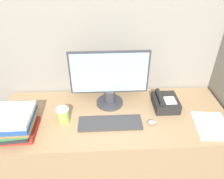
{
  "coord_description": "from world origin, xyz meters",
  "views": [
    {
      "loc": [
        -0.08,
        -0.89,
        1.79
      ],
      "look_at": [
        -0.01,
        0.36,
        0.94
      ],
      "focal_mm": 35.0,
      "sensor_mm": 36.0,
      "label": 1
    }
  ],
  "objects_px": {
    "desk_telephone": "(165,102)",
    "mouse": "(152,122)",
    "keyboard": "(110,123)",
    "coffee_cup": "(63,115)",
    "book_stack": "(16,122)",
    "monitor": "(109,80)"
  },
  "relations": [
    {
      "from": "mouse",
      "to": "coffee_cup",
      "type": "relative_size",
      "value": 0.54
    },
    {
      "from": "mouse",
      "to": "desk_telephone",
      "type": "height_order",
      "value": "desk_telephone"
    },
    {
      "from": "monitor",
      "to": "book_stack",
      "type": "distance_m",
      "value": 0.69
    },
    {
      "from": "coffee_cup",
      "to": "mouse",
      "type": "bearing_deg",
      "value": -5.58
    },
    {
      "from": "mouse",
      "to": "coffee_cup",
      "type": "xyz_separation_m",
      "value": [
        -0.62,
        0.06,
        0.04
      ]
    },
    {
      "from": "book_stack",
      "to": "desk_telephone",
      "type": "bearing_deg",
      "value": 11.42
    },
    {
      "from": "keyboard",
      "to": "desk_telephone",
      "type": "distance_m",
      "value": 0.46
    },
    {
      "from": "mouse",
      "to": "book_stack",
      "type": "bearing_deg",
      "value": -178.19
    },
    {
      "from": "monitor",
      "to": "keyboard",
      "type": "distance_m",
      "value": 0.31
    },
    {
      "from": "book_stack",
      "to": "monitor",
      "type": "bearing_deg",
      "value": 24.22
    },
    {
      "from": "keyboard",
      "to": "coffee_cup",
      "type": "xyz_separation_m",
      "value": [
        -0.33,
        0.05,
        0.05
      ]
    },
    {
      "from": "mouse",
      "to": "book_stack",
      "type": "relative_size",
      "value": 0.2
    },
    {
      "from": "monitor",
      "to": "book_stack",
      "type": "height_order",
      "value": "monitor"
    },
    {
      "from": "coffee_cup",
      "to": "book_stack",
      "type": "height_order",
      "value": "book_stack"
    },
    {
      "from": "desk_telephone",
      "to": "keyboard",
      "type": "bearing_deg",
      "value": -158.09
    },
    {
      "from": "book_stack",
      "to": "mouse",
      "type": "bearing_deg",
      "value": 1.81
    },
    {
      "from": "monitor",
      "to": "keyboard",
      "type": "xyz_separation_m",
      "value": [
        -0.01,
        -0.24,
        -0.2
      ]
    },
    {
      "from": "coffee_cup",
      "to": "desk_telephone",
      "type": "distance_m",
      "value": 0.76
    },
    {
      "from": "desk_telephone",
      "to": "mouse",
      "type": "bearing_deg",
      "value": -126.93
    },
    {
      "from": "keyboard",
      "to": "mouse",
      "type": "distance_m",
      "value": 0.29
    },
    {
      "from": "monitor",
      "to": "coffee_cup",
      "type": "xyz_separation_m",
      "value": [
        -0.33,
        -0.19,
        -0.16
      ]
    },
    {
      "from": "book_stack",
      "to": "keyboard",
      "type": "bearing_deg",
      "value": 3.6
    }
  ]
}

